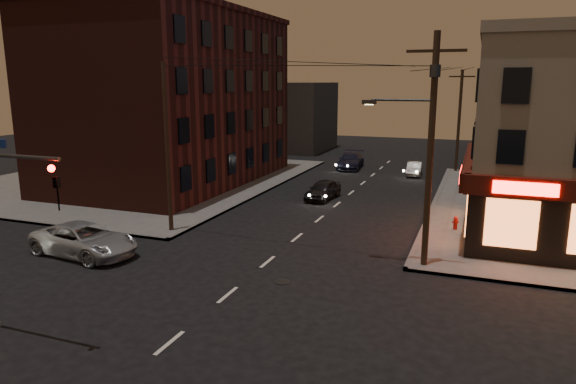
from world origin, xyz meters
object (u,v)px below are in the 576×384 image
at_px(fire_hydrant, 455,222).
at_px(sedan_far, 351,161).
at_px(suv_cross, 84,240).
at_px(sedan_near, 323,190).
at_px(sedan_mid, 414,169).

bearing_deg(fire_hydrant, sedan_far, 119.42).
distance_m(suv_cross, fire_hydrant, 19.30).
distance_m(sedan_near, fire_hydrant, 10.52).
xyz_separation_m(sedan_near, sedan_far, (-1.36, 13.50, 0.08)).
distance_m(sedan_near, sedan_mid, 12.80).
height_order(sedan_mid, sedan_far, sedan_far).
height_order(suv_cross, sedan_mid, suv_cross).
bearing_deg(sedan_far, sedan_mid, -19.78).
height_order(sedan_far, fire_hydrant, sedan_far).
relative_size(suv_cross, sedan_mid, 1.53).
bearing_deg(sedan_near, suv_cross, -109.52).
relative_size(sedan_mid, fire_hydrant, 4.80).
distance_m(suv_cross, sedan_far, 29.51).
xyz_separation_m(sedan_near, fire_hydrant, (9.17, -5.16, -0.11)).
relative_size(suv_cross, sedan_far, 1.05).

